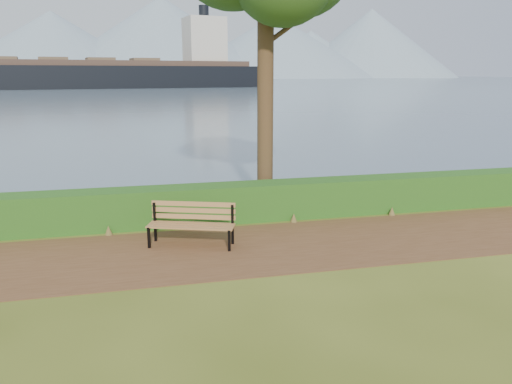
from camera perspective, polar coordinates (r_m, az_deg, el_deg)
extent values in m
plane|color=#495418|center=(11.23, -0.37, -6.96)|extent=(140.00, 140.00, 0.00)
cube|color=brown|center=(11.50, -0.70, -6.43)|extent=(40.00, 3.40, 0.01)
cube|color=#184B15|center=(13.51, -2.84, -1.21)|extent=(32.00, 0.85, 1.00)
cube|color=#415769|center=(270.30, -13.08, 12.28)|extent=(700.00, 510.00, 0.00)
cone|color=#7A91A3|center=(409.83, -22.17, 15.31)|extent=(160.00, 160.00, 48.00)
cone|color=#7A91A3|center=(416.74, -10.64, 16.96)|extent=(190.00, 190.00, 62.00)
cone|color=#7A91A3|center=(425.89, 2.13, 16.28)|extent=(170.00, 170.00, 50.00)
cone|color=#7A91A3|center=(467.11, 12.94, 16.20)|extent=(150.00, 150.00, 58.00)
cone|color=#7A91A3|center=(440.54, -14.76, 14.79)|extent=(120.00, 120.00, 35.00)
cone|color=#7A91A3|center=(461.43, 6.24, 15.37)|extent=(130.00, 130.00, 40.00)
cube|color=black|center=(11.69, -12.14, -5.15)|extent=(0.07, 0.08, 0.50)
cube|color=black|center=(12.06, -11.47, -3.40)|extent=(0.07, 0.08, 0.95)
cube|color=black|center=(11.84, -11.82, -3.79)|extent=(0.25, 0.56, 0.06)
cube|color=black|center=(11.25, -3.07, -5.59)|extent=(0.07, 0.08, 0.50)
cube|color=black|center=(11.64, -2.69, -3.76)|extent=(0.07, 0.08, 0.95)
cube|color=black|center=(11.41, -2.88, -4.17)|extent=(0.25, 0.56, 0.06)
cube|color=#A97441|center=(11.39, -7.69, -4.14)|extent=(1.91, 0.76, 0.04)
cube|color=#A97441|center=(11.52, -7.52, -3.93)|extent=(1.91, 0.76, 0.04)
cube|color=#A97441|center=(11.65, -7.36, -3.73)|extent=(1.91, 0.76, 0.04)
cube|color=#A97441|center=(11.78, -7.20, -3.53)|extent=(1.91, 0.76, 0.04)
cube|color=#A97441|center=(11.80, -7.15, -2.82)|extent=(1.89, 0.71, 0.11)
cube|color=#A97441|center=(11.76, -7.17, -2.09)|extent=(1.89, 0.71, 0.11)
cube|color=#A97441|center=(11.72, -7.19, -1.36)|extent=(1.89, 0.71, 0.11)
cylinder|color=#3E2819|center=(14.39, 1.09, 14.32)|extent=(0.46, 0.46, 8.27)
cylinder|color=#3E2819|center=(14.57, 3.17, 17.91)|extent=(1.21, 0.14, 0.90)
cylinder|color=#3E2819|center=(14.50, -0.88, 20.23)|extent=(0.94, 0.43, 0.83)
cube|color=black|center=(139.12, -16.07, 12.03)|extent=(80.50, 26.15, 7.95)
cube|color=#46332A|center=(139.12, -16.20, 13.95)|extent=(74.02, 23.81, 1.36)
cube|color=beige|center=(144.93, -5.91, 16.78)|extent=(11.70, 11.01, 12.50)
cylinder|color=black|center=(145.55, -5.99, 19.68)|extent=(2.73, 2.73, 3.98)
cube|color=brown|center=(138.11, -27.03, 13.43)|extent=(8.02, 8.57, 0.91)
cube|color=brown|center=(137.99, -22.20, 13.89)|extent=(8.02, 8.57, 0.91)
cube|color=brown|center=(138.81, -17.38, 14.25)|extent=(8.02, 8.57, 0.91)
cube|color=brown|center=(140.54, -12.63, 14.51)|extent=(8.02, 8.57, 0.91)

